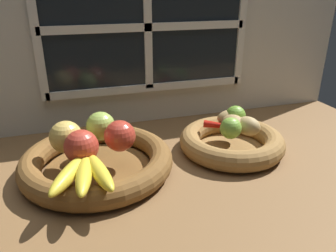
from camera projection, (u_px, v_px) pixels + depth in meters
The scene contains 15 objects.
ground_plane at pixel (176, 164), 87.63cm from camera, with size 140.00×90.00×3.00cm, color brown.
back_wall at pixel (146, 37), 102.20cm from camera, with size 140.00×4.60×55.00cm.
fruit_bowl_left at pixel (97, 161), 80.64cm from camera, with size 37.26×37.26×5.67cm.
fruit_bowl_right at pixel (231, 141), 90.78cm from camera, with size 28.81×28.81×5.67cm.
apple_green_back at pixel (101, 126), 83.76cm from camera, with size 7.40×7.40×7.40cm, color #99B74C.
apple_red_front at pixel (81, 147), 72.55cm from camera, with size 7.71×7.71×7.71cm, color #B73828.
apple_golden_left at pixel (66, 137), 77.22cm from camera, with size 7.75×7.75×7.75cm, color #DBB756.
apple_red_right at pixel (120, 136), 77.96cm from camera, with size 7.58×7.58×7.58cm, color #B73828.
banana_bunch_front at pixel (85, 171), 67.07cm from camera, with size 14.25×18.19×3.29cm.
potato_large at pixel (232, 123), 88.64cm from camera, with size 6.57×5.95×4.89cm, color #A38451.
potato_small at pixel (248, 126), 86.81cm from camera, with size 6.98×5.16×5.00cm, color tan.
potato_back at pixel (231, 118), 92.85cm from camera, with size 8.24×5.70×4.55cm, color #A38451.
lime_near at pixel (231, 128), 84.62cm from camera, with size 5.65×5.65×5.65cm, color #7AAD3D.
lime_far at pixel (235, 116), 92.43cm from camera, with size 5.84×5.84×5.84cm, color #6B9E33.
chili_pepper at pixel (231, 127), 90.01cm from camera, with size 2.13×2.13×14.83cm, color red.
Camera 1 is at (-25.03, -72.42, 42.26)cm, focal length 34.90 mm.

